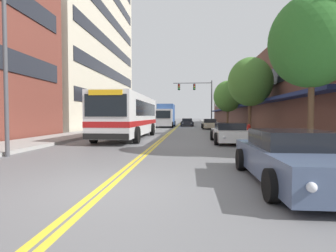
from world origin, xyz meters
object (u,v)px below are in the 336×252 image
object	(u,v)px
city_bus	(129,115)
traffic_signal_mast	(199,94)
street_lamp_left_near	(12,36)
fire_hydrant	(249,131)
car_slate_blue_parked_right_foreground	(293,158)
car_dark_grey_parked_left_near	(143,123)
box_truck	(166,116)
car_charcoal_moving_lead	(187,122)
car_black_parked_left_mid	(133,125)
street_tree_right_mid	(250,82)
car_champagne_parked_right_far	(210,124)
car_white_parked_right_mid	(230,133)
street_tree_right_near	(312,41)
street_tree_right_far	(228,96)

from	to	relation	value
city_bus	traffic_signal_mast	world-z (taller)	traffic_signal_mast
street_lamp_left_near	fire_hydrant	xyz separation A→B (m)	(10.97, 8.62, -4.10)
car_slate_blue_parked_right_foreground	street_lamp_left_near	world-z (taller)	street_lamp_left_near
city_bus	car_slate_blue_parked_right_foreground	size ratio (longest dim) A/B	2.19
car_dark_grey_parked_left_near	street_lamp_left_near	bearing A→B (deg)	-91.30
car_slate_blue_parked_right_foreground	box_truck	bearing A→B (deg)	100.60
car_charcoal_moving_lead	street_lamp_left_near	distance (m)	33.32
car_black_parked_left_mid	street_tree_right_mid	distance (m)	13.68
car_slate_blue_parked_right_foreground	car_champagne_parked_right_far	world-z (taller)	same
car_slate_blue_parked_right_foreground	car_white_parked_right_mid	bearing A→B (deg)	90.22
car_dark_grey_parked_left_near	car_black_parked_left_mid	xyz separation A→B (m)	(0.00, -6.48, -0.12)
city_bus	street_lamp_left_near	distance (m)	9.74
car_dark_grey_parked_left_near	fire_hydrant	world-z (taller)	car_dark_grey_parked_left_near
car_black_parked_left_mid	box_truck	xyz separation A→B (m)	(2.83, 9.27, 1.13)
car_dark_grey_parked_left_near	street_tree_right_near	distance (m)	27.37
car_slate_blue_parked_right_foreground	street_lamp_left_near	bearing A→B (deg)	160.59
car_dark_grey_parked_left_near	car_charcoal_moving_lead	distance (m)	8.96
car_white_parked_right_mid	street_tree_right_far	size ratio (longest dim) A/B	0.79
car_champagne_parked_right_far	street_tree_right_far	xyz separation A→B (m)	(2.36, 1.08, 3.55)
car_charcoal_moving_lead	fire_hydrant	size ratio (longest dim) A/B	5.32
street_tree_right_far	car_slate_blue_parked_right_foreground	bearing A→B (deg)	-94.97
car_dark_grey_parked_left_near	car_slate_blue_parked_right_foreground	world-z (taller)	car_dark_grey_parked_left_near
street_lamp_left_near	street_tree_right_near	distance (m)	11.69
car_champagne_parked_right_far	car_charcoal_moving_lead	distance (m)	9.56
street_tree_right_near	car_slate_blue_parked_right_foreground	bearing A→B (deg)	-118.10
street_tree_right_far	fire_hydrant	world-z (taller)	street_tree_right_far
car_white_parked_right_mid	street_tree_right_mid	distance (m)	7.90
car_charcoal_moving_lead	fire_hydrant	bearing A→B (deg)	-79.42
car_black_parked_left_mid	traffic_signal_mast	distance (m)	14.13
street_tree_right_near	fire_hydrant	world-z (taller)	street_tree_right_near
fire_hydrant	street_tree_right_mid	bearing A→B (deg)	76.60
traffic_signal_mast	street_tree_right_mid	xyz separation A→B (m)	(3.64, -17.57, -0.49)
street_tree_right_far	fire_hydrant	distance (m)	16.19
car_dark_grey_parked_left_near	traffic_signal_mast	bearing A→B (deg)	30.37
car_dark_grey_parked_left_near	box_truck	xyz separation A→B (m)	(2.83, 2.79, 1.00)
fire_hydrant	box_truck	bearing A→B (deg)	110.79
traffic_signal_mast	street_lamp_left_near	size ratio (longest dim) A/B	0.87
street_tree_right_near	fire_hydrant	distance (m)	8.61
car_white_parked_right_mid	traffic_signal_mast	size ratio (longest dim) A/B	0.68
traffic_signal_mast	fire_hydrant	bearing A→B (deg)	-82.95
street_lamp_left_near	traffic_signal_mast	bearing A→B (deg)	74.66
street_tree_right_near	street_tree_right_mid	size ratio (longest dim) A/B	0.98
box_truck	street_lamp_left_near	size ratio (longest dim) A/B	0.91
street_lamp_left_near	car_white_parked_right_mid	bearing A→B (deg)	33.94
car_dark_grey_parked_left_near	car_white_parked_right_mid	size ratio (longest dim) A/B	0.97
car_champagne_parked_right_far	traffic_signal_mast	world-z (taller)	traffic_signal_mast
traffic_signal_mast	fire_hydrant	distance (m)	22.21
car_black_parked_left_mid	car_champagne_parked_right_far	size ratio (longest dim) A/B	0.98
city_bus	car_slate_blue_parked_right_foreground	world-z (taller)	city_bus
car_champagne_parked_right_far	street_tree_right_near	bearing A→B (deg)	-84.31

